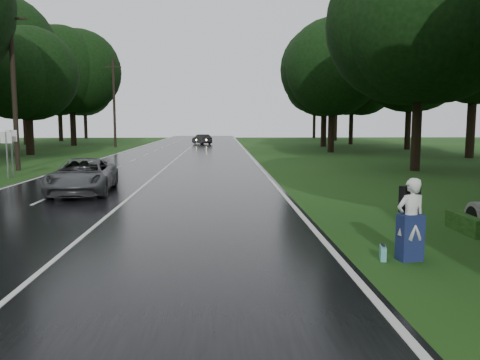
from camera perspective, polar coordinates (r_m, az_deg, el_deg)
name	(u,v)px	position (r m, az deg, el deg)	size (l,w,h in m)	color
ground	(53,263)	(10.58, -21.14, -9.11)	(160.00, 160.00, 0.00)	#1E4414
road	(165,168)	(29.94, -8.77, 1.38)	(12.00, 140.00, 0.04)	black
lane_center	(165,168)	(29.94, -8.77, 1.42)	(0.12, 140.00, 0.01)	silver
grey_car	(83,176)	(20.03, -18.03, 0.46)	(2.25, 4.87, 1.35)	#45474A
far_car	(202,139)	(61.85, -4.51, 4.80)	(1.31, 3.75, 1.24)	black
hitchhiker	(410,222)	(10.52, 19.41, -4.70)	(0.70, 0.65, 1.71)	silver
suitcase	(383,253)	(10.51, 16.46, -8.24)	(0.11, 0.40, 0.28)	#559FA4
utility_pole_mid	(18,170)	(31.27, -24.62, 1.03)	(1.80, 0.28, 9.60)	black
utility_pole_far	(115,147)	(56.60, -14.43, 3.75)	(1.80, 0.28, 9.88)	black
road_sign_a	(8,179)	(26.75, -25.58, 0.10)	(0.56, 0.10, 2.35)	white
road_sign_b	(13,178)	(27.28, -25.10, 0.24)	(0.58, 0.10, 2.42)	white
tree_left_e	(31,155)	(45.88, -23.41, 2.74)	(7.60, 7.60, 11.87)	black
tree_left_f	(74,146)	(61.81, -18.95, 3.84)	(9.71, 9.71, 15.17)	black
tree_right_d	(415,171)	(30.05, 19.85, 1.03)	(9.56, 9.56, 14.94)	black
tree_right_e	(331,152)	(46.48, 10.61, 3.23)	(8.60, 8.60, 13.44)	black
tree_right_f	(323,146)	(57.36, 9.76, 3.91)	(8.79, 8.79, 13.73)	black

